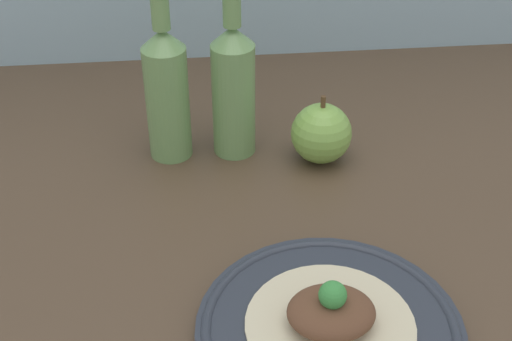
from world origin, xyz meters
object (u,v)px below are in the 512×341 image
Objects in this scene: plated_food at (331,315)px; cider_bottle_left at (167,90)px; apple at (321,133)px; plate at (330,330)px; cider_bottle_right at (233,86)px.

plated_food is 0.69× the size of cider_bottle_left.
cider_bottle_left reaches higher than apple.
apple reaches higher than plated_food.
cider_bottle_left reaches higher than plated_food.
plated_food is at bearing -90.00° from plate.
cider_bottle_right is at bearing 101.03° from plate.
plate is 2.75× the size of apple.
cider_bottle_right is (-7.23, 37.06, 7.09)cm from plated_food.
plated_food is (0.00, -0.00, 2.23)cm from plate.
plated_food is 41.17cm from cider_bottle_left.
plated_food is 0.69× the size of cider_bottle_right.
plate is 33.86cm from apple.
cider_bottle_left is 2.52× the size of apple.
apple is (4.83, 33.37, 3.19)cm from plate.
plate is at bearing 90.00° from plated_food.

